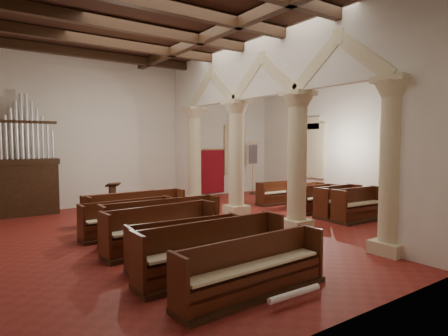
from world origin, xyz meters
The scene contains 32 objects.
floor centered at (0.00, 0.00, 0.00)m, with size 14.00×14.00×0.00m, color maroon.
ceiling centered at (0.00, 0.00, 6.00)m, with size 14.00×14.00×0.00m, color black.
wall_back centered at (0.00, 6.00, 3.00)m, with size 14.00×0.02×6.00m, color beige.
wall_front centered at (0.00, -6.00, 3.00)m, with size 14.00×0.02×6.00m, color beige.
wall_right centered at (7.00, 0.00, 3.00)m, with size 0.02×12.00×6.00m, color beige.
ceiling_beams centered at (0.00, 0.00, 5.82)m, with size 13.80×11.80×0.30m, color #311F0F, non-canonical shape.
arcade centered at (1.80, 0.00, 3.56)m, with size 0.90×11.90×6.00m.
window_right_a centered at (6.98, -1.50, 2.20)m, with size 0.03×1.00×2.20m, color #39806B.
window_right_b centered at (6.98, 2.50, 2.20)m, with size 0.03×1.00×2.20m, color #39806B.
window_back centered at (5.00, 5.98, 2.20)m, with size 1.00×0.03×2.20m, color #39806B.
pipe_organ centered at (-4.50, 5.50, 1.37)m, with size 2.10×0.85×4.40m.
lectern centered at (-1.89, 4.10, 0.47)m, with size 0.48×0.48×1.14m.
dossal_curtain centered at (3.50, 5.92, 1.17)m, with size 1.80×0.07×2.17m.
processional_banner centered at (5.49, 5.10, 0.83)m, with size 0.61×0.77×2.66m.
hymnal_box_a centered at (-0.57, -3.77, 0.26)m, with size 0.32×0.26×0.32m, color #162098.
hymnal_box_b centered at (-1.49, -2.00, 0.25)m, with size 0.30×0.25×0.30m, color navy.
hymnal_box_c centered at (-0.72, 0.12, 0.26)m, with size 0.33×0.27×0.33m, color navy.
tube_heater_a centered at (-1.97, -5.15, 0.16)m, with size 0.11×0.11×1.07m, color silver.
tube_heater_b centered at (-2.78, -3.82, 0.16)m, with size 0.09×0.09×0.90m, color white.
nave_pew_0 centered at (-2.32, -4.54, 0.32)m, with size 3.01×0.78×0.98m.
nave_pew_1 centered at (-2.36, -3.38, 0.35)m, with size 3.19×0.76×1.06m.
nave_pew_2 centered at (-2.48, -2.54, 0.32)m, with size 2.57×0.80×0.96m.
nave_pew_3 centered at (-2.47, -1.25, 0.36)m, with size 2.83×0.90×1.07m.
nave_pew_4 centered at (-2.05, -0.42, 0.35)m, with size 3.21×0.79×1.07m.
nave_pew_5 centered at (-2.62, 0.56, 0.33)m, with size 2.60×0.76×0.99m.
nave_pew_6 centered at (-1.98, 1.46, 0.35)m, with size 3.03×0.80×1.06m.
nave_pew_7 centered at (-2.19, 2.31, 0.32)m, with size 2.45×0.68×0.96m.
aisle_pew_0 centered at (4.34, -1.87, 0.37)m, with size 2.05×0.85×1.09m.
aisle_pew_1 centered at (4.33, -1.03, 0.36)m, with size 1.93×0.76×1.07m.
aisle_pew_2 centered at (4.39, -0.05, 0.34)m, with size 1.76×0.72×1.00m.
aisle_pew_3 centered at (4.84, 0.95, 0.32)m, with size 1.61×0.64×0.96m.
aisle_pew_4 centered at (4.34, 2.12, 0.32)m, with size 1.77×0.73×0.95m.
Camera 1 is at (-6.24, -9.32, 2.60)m, focal length 30.00 mm.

